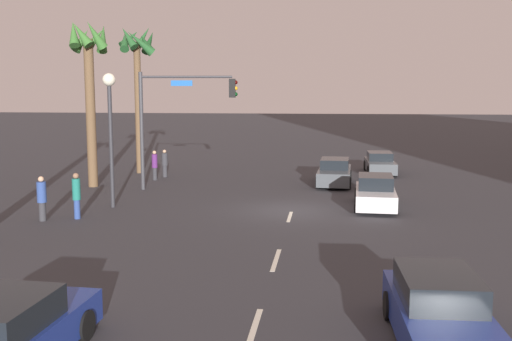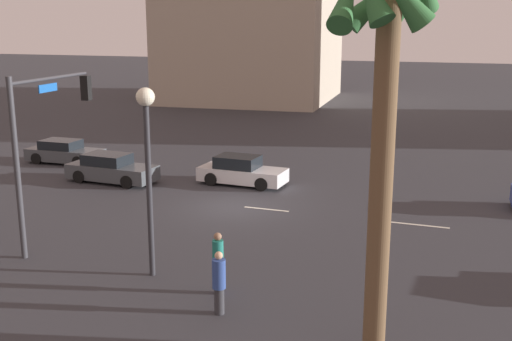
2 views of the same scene
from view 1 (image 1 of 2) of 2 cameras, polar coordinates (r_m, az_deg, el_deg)
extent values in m
plane|color=#333338|center=(25.67, 3.47, -3.85)|extent=(220.00, 220.00, 0.00)
cube|color=silver|center=(13.26, -0.21, -15.02)|extent=(2.38, 0.14, 0.01)
cube|color=silver|center=(18.28, 1.93, -8.58)|extent=(2.40, 0.14, 0.01)
cube|color=silver|center=(24.36, 3.27, -4.46)|extent=(2.00, 0.14, 0.01)
cube|color=navy|center=(12.77, 17.26, -13.76)|extent=(4.60, 1.86, 0.73)
cube|color=black|center=(12.81, 17.12, -10.61)|extent=(2.23, 1.58, 0.57)
cylinder|color=black|center=(14.31, 19.25, -12.37)|extent=(0.65, 0.24, 0.64)
cylinder|color=black|center=(14.01, 12.70, -12.56)|extent=(0.65, 0.24, 0.64)
cube|color=#474C51|center=(37.84, 11.83, 0.47)|extent=(4.38, 1.73, 0.66)
cube|color=black|center=(38.03, 11.81, 1.38)|extent=(2.12, 1.50, 0.49)
cylinder|color=black|center=(36.62, 13.24, -0.07)|extent=(0.64, 0.23, 0.64)
cylinder|color=black|center=(36.46, 10.81, -0.04)|extent=(0.64, 0.23, 0.64)
cylinder|color=black|center=(39.28, 12.76, 0.45)|extent=(0.64, 0.23, 0.64)
cylinder|color=black|center=(39.13, 10.49, 0.49)|extent=(0.64, 0.23, 0.64)
cube|color=silver|center=(26.73, 11.40, -2.46)|extent=(4.33, 1.89, 0.67)
cube|color=black|center=(26.88, 11.42, -1.05)|extent=(2.11, 1.58, 0.58)
cylinder|color=black|center=(25.50, 13.27, -3.39)|extent=(0.65, 0.25, 0.64)
cylinder|color=black|center=(25.45, 9.68, -3.32)|extent=(0.65, 0.25, 0.64)
cylinder|color=black|center=(28.09, 12.94, -2.37)|extent=(0.65, 0.25, 0.64)
cylinder|color=black|center=(28.04, 9.69, -2.30)|extent=(0.65, 0.25, 0.64)
cube|color=#474C51|center=(32.85, 7.55, -0.45)|extent=(4.59, 1.93, 0.72)
cube|color=black|center=(33.04, 7.59, 0.69)|extent=(2.23, 1.61, 0.53)
cylinder|color=black|center=(31.47, 8.91, -1.20)|extent=(0.65, 0.25, 0.64)
cylinder|color=black|center=(31.54, 5.98, -1.13)|extent=(0.65, 0.25, 0.64)
cylinder|color=black|center=(34.24, 8.99, -0.49)|extent=(0.65, 0.25, 0.64)
cylinder|color=black|center=(34.30, 6.30, -0.43)|extent=(0.65, 0.25, 0.64)
cube|color=navy|center=(12.34, -22.48, -14.92)|extent=(4.35, 1.88, 0.68)
cube|color=black|center=(11.92, -23.30, -12.56)|extent=(2.11, 1.59, 0.57)
cylinder|color=black|center=(13.86, -22.41, -13.20)|extent=(0.65, 0.24, 0.64)
cylinder|color=black|center=(13.11, -16.20, -14.12)|extent=(0.65, 0.24, 0.64)
cylinder|color=#38383D|center=(31.23, -10.93, 3.71)|extent=(0.20, 0.20, 6.08)
cylinder|color=#38383D|center=(30.74, -6.73, 8.94)|extent=(0.55, 4.69, 0.12)
cube|color=black|center=(30.47, -2.30, 7.91)|extent=(0.35, 0.35, 0.95)
sphere|color=#360503|center=(30.46, -1.96, 8.47)|extent=(0.20, 0.20, 0.20)
sphere|color=orange|center=(30.46, -1.96, 7.91)|extent=(0.20, 0.20, 0.20)
sphere|color=black|center=(30.46, -1.96, 7.34)|extent=(0.20, 0.20, 0.20)
cube|color=#1959B2|center=(30.77, -7.16, 8.33)|extent=(0.14, 1.10, 0.28)
cylinder|color=#2D2D33|center=(26.71, -13.76, 2.16)|extent=(0.18, 0.18, 5.32)
sphere|color=#F2EACC|center=(26.60, -13.96, 8.48)|extent=(0.56, 0.56, 0.56)
cylinder|color=#333338|center=(34.71, -9.70, -0.33)|extent=(0.33, 0.33, 0.72)
cylinder|color=#59266B|center=(34.62, -9.73, 0.90)|extent=(0.44, 0.44, 0.78)
sphere|color=tan|center=(34.56, -9.75, 1.73)|extent=(0.21, 0.21, 0.21)
cylinder|color=#2D478C|center=(24.96, -16.83, -3.59)|extent=(0.34, 0.34, 0.78)
cylinder|color=#1E7266|center=(24.82, -16.90, -1.74)|extent=(0.45, 0.45, 0.85)
sphere|color=#8C664C|center=(24.74, -16.95, -0.50)|extent=(0.23, 0.23, 0.23)
cylinder|color=#333338|center=(35.90, -8.76, -0.07)|extent=(0.37, 0.37, 0.69)
cylinder|color=#333338|center=(35.82, -8.78, 1.07)|extent=(0.50, 0.50, 0.75)
sphere|color=tan|center=(35.76, -8.80, 1.83)|extent=(0.20, 0.20, 0.20)
cylinder|color=#333338|center=(25.00, -19.85, -3.74)|extent=(0.37, 0.37, 0.75)
cylinder|color=#2D478C|center=(24.86, -19.93, -1.97)|extent=(0.49, 0.49, 0.82)
sphere|color=tan|center=(24.78, -19.98, -0.78)|extent=(0.22, 0.22, 0.22)
cylinder|color=brown|center=(32.77, -15.62, 5.26)|extent=(0.51, 0.51, 7.81)
cone|color=#38702D|center=(33.46, -15.24, 12.09)|extent=(0.76, 1.46, 1.38)
cone|color=#38702D|center=(33.45, -16.44, 11.94)|extent=(1.32, 1.20, 1.42)
cone|color=#38702D|center=(32.82, -17.13, 12.47)|extent=(1.26, 1.04, 1.51)
cone|color=#38702D|center=(32.26, -16.46, 12.46)|extent=(0.66, 1.32, 1.45)
cone|color=#38702D|center=(32.22, -15.21, 12.49)|extent=(1.38, 1.25, 1.56)
cone|color=#38702D|center=(32.97, -14.52, 12.17)|extent=(1.44, 1.15, 1.57)
cylinder|color=brown|center=(37.69, -11.25, 5.88)|extent=(0.42, 0.42, 8.08)
cone|color=#235628|center=(38.65, -10.93, 12.24)|extent=(0.62, 1.50, 1.82)
cone|color=#235628|center=(38.42, -12.04, 12.29)|extent=(1.52, 1.36, 1.37)
cone|color=#235628|center=(37.80, -12.53, 12.02)|extent=(1.54, 0.98, 1.39)
cone|color=#235628|center=(37.25, -12.18, 12.39)|extent=(1.03, 1.46, 1.50)
cone|color=#235628|center=(36.88, -11.09, 12.00)|extent=(1.40, 1.82, 1.61)
cone|color=#235628|center=(37.47, -10.60, 11.97)|extent=(1.39, 0.84, 1.22)
cone|color=#235628|center=(38.09, -10.23, 12.05)|extent=(1.60, 1.44, 1.52)
camera|label=2|loc=(30.06, -52.27, 9.64)|focal=43.60mm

